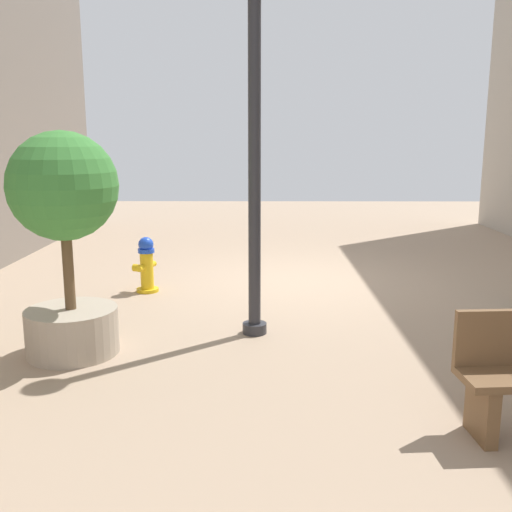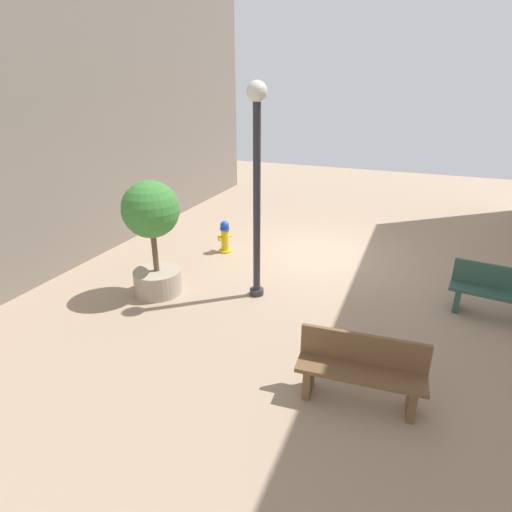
% 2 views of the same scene
% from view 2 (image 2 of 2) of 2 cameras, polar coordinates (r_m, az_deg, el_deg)
% --- Properties ---
extents(ground_plane, '(23.40, 23.40, 0.00)m').
position_cam_2_polar(ground_plane, '(10.50, 8.80, 0.17)').
color(ground_plane, tan).
extents(building_facade_right, '(0.70, 18.00, 9.06)m').
position_cam_2_polar(building_facade_right, '(10.18, -28.61, 23.32)').
color(building_facade_right, slate).
rests_on(building_facade_right, ground_plane).
extents(fire_hydrant, '(0.39, 0.41, 0.82)m').
position_cam_2_polar(fire_hydrant, '(10.47, -4.31, 2.69)').
color(fire_hydrant, gold).
rests_on(fire_hydrant, ground_plane).
extents(bench_near, '(1.82, 0.69, 0.95)m').
position_cam_2_polar(bench_near, '(8.69, 30.91, -4.36)').
color(bench_near, '#33594C').
rests_on(bench_near, ground_plane).
extents(bench_far, '(1.70, 0.55, 0.95)m').
position_cam_2_polar(bench_far, '(5.83, 14.20, -14.78)').
color(bench_far, brown).
rests_on(bench_far, ground_plane).
extents(planter_tree, '(1.10, 1.10, 2.31)m').
position_cam_2_polar(planter_tree, '(8.27, -14.03, 3.69)').
color(planter_tree, tan).
rests_on(planter_tree, ground_plane).
extents(street_lamp, '(0.36, 0.36, 4.02)m').
position_cam_2_polar(street_lamp, '(7.64, 0.12, 11.48)').
color(street_lamp, '#2D2D33').
rests_on(street_lamp, ground_plane).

